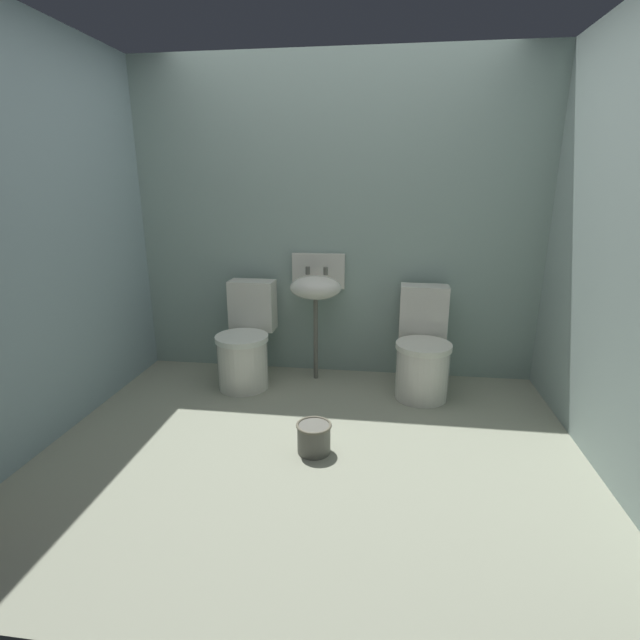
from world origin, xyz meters
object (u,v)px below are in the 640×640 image
Objects in this scene: toilet_left at (246,344)px; sink at (316,286)px; toilet_right at (423,352)px; bucket at (314,437)px.

sink is at bearing -158.52° from toilet_left.
toilet_right reaches higher than bucket.
toilet_right is 0.95m from sink.
toilet_left and toilet_right have the same top height.
bucket is (-0.68, -0.92, -0.23)m from toilet_right.
sink reaches higher than toilet_right.
bucket is (0.67, -0.92, -0.23)m from toilet_left.
toilet_left is 1.00× the size of toilet_right.
toilet_left reaches higher than bucket.
toilet_left is 0.71m from sink.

